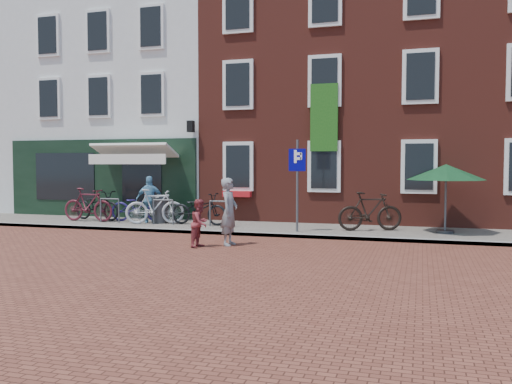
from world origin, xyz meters
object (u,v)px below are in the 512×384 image
(bicycle_0, at_px, (97,205))
(bicycle_5, at_px, (370,211))
(litter_bin, at_px, (160,207))
(bicycle_1, at_px, (88,205))
(bicycle_4, at_px, (199,209))
(parasol, at_px, (446,169))
(woman, at_px, (229,212))
(cafe_person, at_px, (150,199))
(bicycle_3, at_px, (155,207))
(boy, at_px, (200,223))
(bicycle_2, at_px, (138,206))
(parking_sign, at_px, (297,173))

(bicycle_0, bearing_deg, bicycle_5, -80.94)
(litter_bin, relative_size, bicycle_1, 0.54)
(bicycle_4, bearing_deg, litter_bin, 88.41)
(bicycle_5, bearing_deg, parasol, -107.08)
(bicycle_4, distance_m, bicycle_5, 5.47)
(woman, relative_size, cafe_person, 1.10)
(bicycle_3, bearing_deg, cafe_person, 25.96)
(cafe_person, height_order, bicycle_1, cafe_person)
(bicycle_0, xyz_separation_m, bicycle_3, (2.53, -0.51, 0.06))
(boy, xyz_separation_m, cafe_person, (-3.44, 3.83, 0.29))
(litter_bin, relative_size, bicycle_5, 0.54)
(boy, bearing_deg, bicycle_1, 64.33)
(bicycle_2, bearing_deg, litter_bin, -105.39)
(woman, height_order, bicycle_0, woman)
(parasol, relative_size, cafe_person, 1.40)
(bicycle_3, relative_size, bicycle_4, 0.97)
(parasol, bearing_deg, litter_bin, -179.64)
(bicycle_1, bearing_deg, cafe_person, -83.53)
(parasol, bearing_deg, bicycle_4, -178.56)
(cafe_person, bearing_deg, bicycle_0, -30.35)
(bicycle_1, relative_size, bicycle_4, 0.97)
(parking_sign, xyz_separation_m, cafe_person, (-5.26, 0.86, -0.93))
(bicycle_3, bearing_deg, bicycle_5, -112.18)
(bicycle_5, bearing_deg, bicycle_4, 69.67)
(parasol, height_order, boy, parasol)
(bicycle_5, bearing_deg, cafe_person, 68.87)
(woman, relative_size, bicycle_5, 0.90)
(woman, height_order, bicycle_2, woman)
(bicycle_2, relative_size, bicycle_4, 1.00)
(boy, bearing_deg, bicycle_3, 47.83)
(bicycle_3, distance_m, bicycle_4, 1.51)
(parasol, height_order, bicycle_2, parasol)
(woman, bearing_deg, bicycle_4, 34.48)
(woman, distance_m, bicycle_4, 3.96)
(bicycle_2, bearing_deg, woman, -132.84)
(boy, relative_size, cafe_person, 0.76)
(boy, bearing_deg, bicycle_2, 51.32)
(boy, bearing_deg, woman, -44.85)
(cafe_person, height_order, bicycle_2, cafe_person)
(parasol, distance_m, cafe_person, 9.47)
(litter_bin, xyz_separation_m, woman, (3.69, -3.39, 0.23))
(litter_bin, relative_size, parasol, 0.47)
(bicycle_3, bearing_deg, woman, -153.64)
(parking_sign, relative_size, cafe_person, 1.71)
(boy, height_order, bicycle_0, boy)
(parking_sign, xyz_separation_m, bicycle_0, (-7.47, 1.10, -1.20))
(boy, bearing_deg, bicycle_0, 60.82)
(parking_sign, bearing_deg, bicycle_2, 169.53)
(boy, relative_size, bicycle_5, 0.63)
(bicycle_4, height_order, bicycle_5, bicycle_5)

